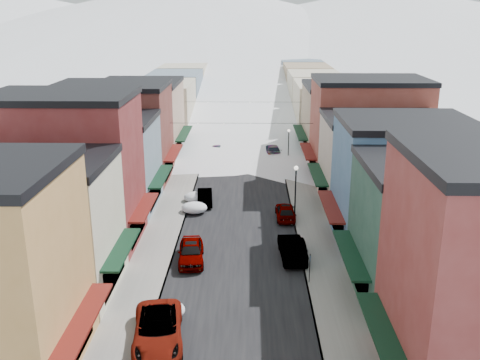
{
  "coord_description": "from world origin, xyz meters",
  "views": [
    {
      "loc": [
        0.94,
        -20.1,
        18.42
      ],
      "look_at": [
        0.0,
        31.02,
        2.23
      ],
      "focal_mm": 40.0,
      "sensor_mm": 36.0,
      "label": 1
    }
  ],
  "objects_px": {
    "car_dark_hatch": "(205,197)",
    "car_silver_sedan": "(191,252)",
    "trash_can": "(305,255)",
    "streetlamp_near": "(296,185)",
    "car_green_sedan": "(292,248)",
    "car_white_suv": "(158,330)"
  },
  "relations": [
    {
      "from": "trash_can",
      "to": "streetlamp_near",
      "type": "height_order",
      "value": "streetlamp_near"
    },
    {
      "from": "trash_can",
      "to": "car_dark_hatch",
      "type": "bearing_deg",
      "value": 123.68
    },
    {
      "from": "trash_can",
      "to": "car_white_suv",
      "type": "bearing_deg",
      "value": -132.08
    },
    {
      "from": "car_dark_hatch",
      "to": "streetlamp_near",
      "type": "xyz_separation_m",
      "value": [
        8.7,
        -3.56,
        2.52
      ]
    },
    {
      "from": "car_dark_hatch",
      "to": "car_white_suv",
      "type": "bearing_deg",
      "value": -97.15
    },
    {
      "from": "car_white_suv",
      "to": "car_green_sedan",
      "type": "distance_m",
      "value": 14.23
    },
    {
      "from": "car_silver_sedan",
      "to": "car_dark_hatch",
      "type": "relative_size",
      "value": 1.15
    },
    {
      "from": "car_green_sedan",
      "to": "car_silver_sedan",
      "type": "bearing_deg",
      "value": 1.99
    },
    {
      "from": "car_dark_hatch",
      "to": "car_silver_sedan",
      "type": "bearing_deg",
      "value": -95.2
    },
    {
      "from": "car_silver_sedan",
      "to": "streetlamp_near",
      "type": "relative_size",
      "value": 0.99
    },
    {
      "from": "car_silver_sedan",
      "to": "trash_can",
      "type": "distance_m",
      "value": 8.7
    },
    {
      "from": "car_dark_hatch",
      "to": "trash_can",
      "type": "bearing_deg",
      "value": -61.52
    },
    {
      "from": "car_silver_sedan",
      "to": "car_green_sedan",
      "type": "bearing_deg",
      "value": 0.51
    },
    {
      "from": "streetlamp_near",
      "to": "car_green_sedan",
      "type": "bearing_deg",
      "value": -95.92
    },
    {
      "from": "car_white_suv",
      "to": "car_silver_sedan",
      "type": "distance_m",
      "value": 10.61
    },
    {
      "from": "car_dark_hatch",
      "to": "car_green_sedan",
      "type": "relative_size",
      "value": 0.81
    },
    {
      "from": "car_silver_sedan",
      "to": "car_green_sedan",
      "type": "xyz_separation_m",
      "value": [
        7.8,
        0.75,
        0.03
      ]
    },
    {
      "from": "car_silver_sedan",
      "to": "car_dark_hatch",
      "type": "xyz_separation_m",
      "value": [
        0.0,
        12.99,
        -0.13
      ]
    },
    {
      "from": "streetlamp_near",
      "to": "car_dark_hatch",
      "type": "bearing_deg",
      "value": 157.77
    },
    {
      "from": "trash_can",
      "to": "car_silver_sedan",
      "type": "bearing_deg",
      "value": 179.59
    },
    {
      "from": "car_silver_sedan",
      "to": "trash_can",
      "type": "height_order",
      "value": "car_silver_sedan"
    },
    {
      "from": "car_white_suv",
      "to": "car_silver_sedan",
      "type": "xyz_separation_m",
      "value": [
        0.8,
        10.58,
        -0.03
      ]
    }
  ]
}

